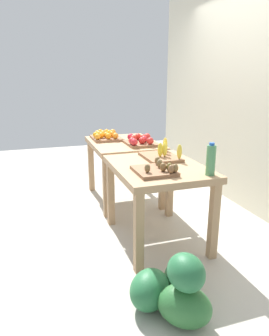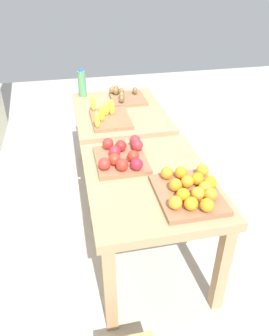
{
  "view_description": "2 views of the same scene",
  "coord_description": "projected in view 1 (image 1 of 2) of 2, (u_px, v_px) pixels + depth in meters",
  "views": [
    {
      "loc": [
        3.16,
        -1.07,
        1.55
      ],
      "look_at": [
        -0.08,
        -0.01,
        0.55
      ],
      "focal_mm": 33.78,
      "sensor_mm": 36.0,
      "label": 1
    },
    {
      "loc": [
        -2.22,
        0.45,
        1.93
      ],
      "look_at": [
        -0.1,
        0.0,
        0.54
      ],
      "focal_mm": 35.2,
      "sensor_mm": 36.0,
      "label": 2
    }
  ],
  "objects": [
    {
      "name": "ground_plane",
      "position": [
        138.0,
        216.0,
        3.63
      ],
      "size": [
        8.0,
        8.0,
        0.0
      ],
      "primitive_type": "plane",
      "color": "#B5AFA3"
    },
    {
      "name": "back_wall",
      "position": [
        250.0,
        80.0,
        3.62
      ],
      "size": [
        4.4,
        0.12,
        3.0
      ],
      "primitive_type": "cube",
      "color": "beige",
      "rests_on": "ground_plane"
    },
    {
      "name": "display_table_left",
      "position": [
        124.0,
        151.0,
        3.96
      ],
      "size": [
        1.04,
        0.8,
        0.76
      ],
      "color": "tan",
      "rests_on": "ground_plane"
    },
    {
      "name": "display_table_right",
      "position": [
        157.0,
        176.0,
        2.94
      ],
      "size": [
        1.04,
        0.8,
        0.76
      ],
      "color": "tan",
      "rests_on": "ground_plane"
    },
    {
      "name": "orange_bin",
      "position": [
        105.0,
        136.0,
        4.08
      ],
      "size": [
        0.45,
        0.37,
        0.11
      ],
      "color": "#896042",
      "rests_on": "display_table_left"
    },
    {
      "name": "apple_bin",
      "position": [
        140.0,
        141.0,
        3.76
      ],
      "size": [
        0.42,
        0.36,
        0.11
      ],
      "color": "#896042",
      "rests_on": "display_table_left"
    },
    {
      "name": "banana_crate",
      "position": [
        162.0,
        155.0,
        3.14
      ],
      "size": [
        0.44,
        0.32,
        0.17
      ],
      "color": "#896042",
      "rests_on": "display_table_right"
    },
    {
      "name": "kiwi_bin",
      "position": [
        157.0,
        170.0,
        2.67
      ],
      "size": [
        0.37,
        0.32,
        0.1
      ],
      "color": "#896042",
      "rests_on": "display_table_right"
    },
    {
      "name": "water_bottle",
      "position": [
        211.0,
        160.0,
        2.58
      ],
      "size": [
        0.08,
        0.08,
        0.27
      ],
      "color": "#4C8C59",
      "rests_on": "display_table_right"
    },
    {
      "name": "watermelon_pile",
      "position": [
        174.0,
        289.0,
        2.12
      ],
      "size": [
        0.65,
        0.61,
        0.5
      ],
      "color": "#2D6933",
      "rests_on": "ground_plane"
    },
    {
      "name": "cardboard_produce_box",
      "position": [
        127.0,
        170.0,
        5.0
      ],
      "size": [
        0.4,
        0.3,
        0.23
      ],
      "primitive_type": "cube",
      "color": "tan",
      "rests_on": "ground_plane"
    }
  ]
}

